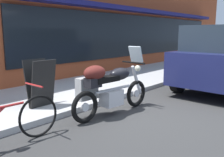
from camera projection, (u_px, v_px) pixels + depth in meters
name	position (u px, v px, depth m)	size (l,w,h in m)	color
ground_plane	(143.00, 112.00, 5.34)	(80.00, 80.00, 0.00)	#333333
storefront_building	(142.00, 10.00, 12.02)	(20.15, 0.90, 5.56)	#974324
sidewalk_curb	(196.00, 63.00, 13.67)	(30.00, 2.92, 0.12)	#AEAEAE
touring_motorcycle	(107.00, 87.00, 5.08)	(2.12, 0.77, 1.38)	black
parked_bicycle	(5.00, 123.00, 3.62)	(1.79, 0.48, 0.94)	black
sandwich_board_sign	(40.00, 83.00, 5.29)	(0.55, 0.42, 1.00)	black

